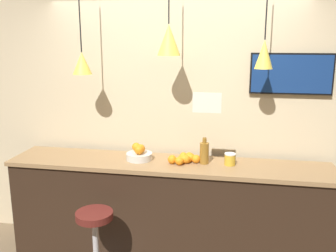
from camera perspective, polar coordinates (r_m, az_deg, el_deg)
The scene contains 12 objects.
back_wall at distance 3.79m, azimuth 1.07°, elevation 2.74°, with size 8.00×0.06×2.90m.
service_counter at distance 3.72m, azimuth 0.00°, elevation -12.87°, with size 3.04×0.56×1.00m.
bar_stool at distance 3.42m, azimuth -10.95°, elevation -17.38°, with size 0.46×0.46×0.72m.
fruit_bowl at distance 3.59m, azimuth -4.41°, elevation -4.15°, with size 0.25×0.25×0.15m.
orange_pile at distance 3.51m, azimuth 2.60°, elevation -4.98°, with size 0.30×0.24×0.08m.
juice_bottle at distance 3.48m, azimuth 5.55°, elevation -4.05°, with size 0.08×0.08×0.25m.
spread_jar at distance 3.49m, azimuth 9.42°, elevation -5.00°, with size 0.10×0.10×0.11m.
pendant_lamp_left at distance 3.63m, azimuth -12.97°, elevation 9.41°, with size 0.18×0.18×0.99m.
pendant_lamp_middle at distance 3.38m, azimuth 0.12°, elevation 13.02°, with size 0.21×0.21×0.81m.
pendant_lamp_right at distance 3.33m, azimuth 14.44°, elevation 10.63°, with size 0.16×0.16×0.92m.
mounted_tv at distance 3.67m, azimuth 18.27°, elevation 7.55°, with size 0.75×0.04×0.38m.
hanging_menu_board at distance 3.14m, azimuth 5.96°, elevation 3.55°, with size 0.24×0.01×0.17m.
Camera 1 is at (0.61, -2.58, 2.13)m, focal length 40.00 mm.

